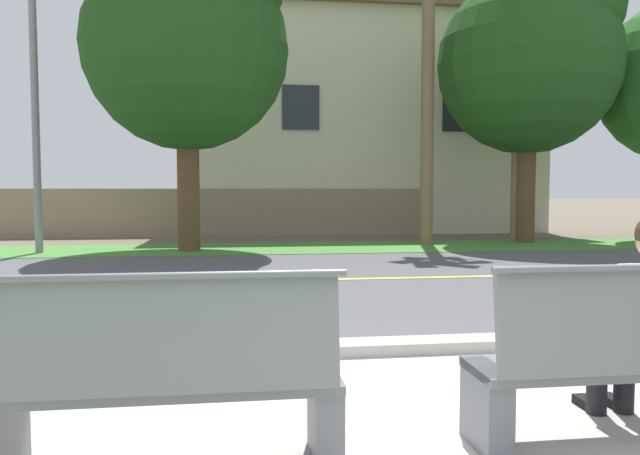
{
  "coord_description": "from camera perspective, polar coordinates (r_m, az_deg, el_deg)",
  "views": [
    {
      "loc": [
        -0.86,
        -2.55,
        1.38
      ],
      "look_at": [
        -0.05,
        3.44,
        1.0
      ],
      "focal_mm": 34.01,
      "sensor_mm": 36.0,
      "label": 1
    }
  ],
  "objects": [
    {
      "name": "palm_tree_tall",
      "position": [
        17.24,
        18.37,
        19.3
      ],
      "size": [
        2.09,
        1.98,
        7.58
      ],
      "color": "brown",
      "rests_on": "ground_plane"
    },
    {
      "name": "garden_wall",
      "position": [
        18.02,
        -10.39,
        1.39
      ],
      "size": [
        13.0,
        0.36,
        1.4
      ],
      "primitive_type": "cube",
      "color": "gray",
      "rests_on": "ground_plane"
    },
    {
      "name": "road_centre_line",
      "position": [
        9.2,
        -2.21,
        -4.97
      ],
      "size": [
        48.0,
        0.14,
        0.01
      ],
      "primitive_type": "cube",
      "color": "#E0CC4C",
      "rests_on": "ground_plane"
    },
    {
      "name": "shade_tree_left",
      "position": [
        16.89,
        19.6,
        15.46
      ],
      "size": [
        4.57,
        4.57,
        7.55
      ],
      "color": "brown",
      "rests_on": "ground_plane"
    },
    {
      "name": "far_verge_grass",
      "position": [
        14.17,
        -4.14,
        -1.95
      ],
      "size": [
        48.0,
        2.8,
        0.02
      ],
      "primitive_type": "cube",
      "color": "#478438",
      "rests_on": "ground_plane"
    },
    {
      "name": "shade_tree_far_left",
      "position": [
        14.09,
        -11.89,
        17.56
      ],
      "size": [
        4.47,
        4.47,
        7.38
      ],
      "color": "brown",
      "rests_on": "ground_plane"
    },
    {
      "name": "house_across_street",
      "position": [
        21.74,
        3.83,
        9.98
      ],
      "size": [
        11.74,
        6.91,
        7.5
      ],
      "color": "beige",
      "rests_on": "ground_plane"
    },
    {
      "name": "curb_edge",
      "position": [
        5.15,
        2.24,
        -11.31
      ],
      "size": [
        44.0,
        0.3,
        0.11
      ],
      "primitive_type": "cube",
      "color": "#ADA89E",
      "rests_on": "ground_plane"
    },
    {
      "name": "bench_right",
      "position": [
        3.7,
        27.25,
        -11.39
      ],
      "size": [
        1.7,
        0.48,
        1.01
      ],
      "color": "slate",
      "rests_on": "ground_plane"
    },
    {
      "name": "streetlamp",
      "position": [
        14.75,
        -25.07,
        13.28
      ],
      "size": [
        0.24,
        2.1,
        6.88
      ],
      "color": "gray",
      "rests_on": "ground_plane"
    },
    {
      "name": "bench_left",
      "position": [
        3.09,
        -14.27,
        -14.07
      ],
      "size": [
        1.7,
        0.48,
        1.01
      ],
      "color": "slate",
      "rests_on": "ground_plane"
    },
    {
      "name": "street_asphalt",
      "position": [
        9.2,
        -2.21,
        -5.0
      ],
      "size": [
        52.0,
        8.0,
        0.01
      ],
      "primitive_type": "cube",
      "color": "#515156",
      "rests_on": "ground_plane"
    },
    {
      "name": "ground_plane",
      "position": [
        10.68,
        -2.98,
        -3.82
      ],
      "size": [
        140.0,
        140.0,
        0.0
      ],
      "primitive_type": "plane",
      "color": "#665B4C"
    }
  ]
}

